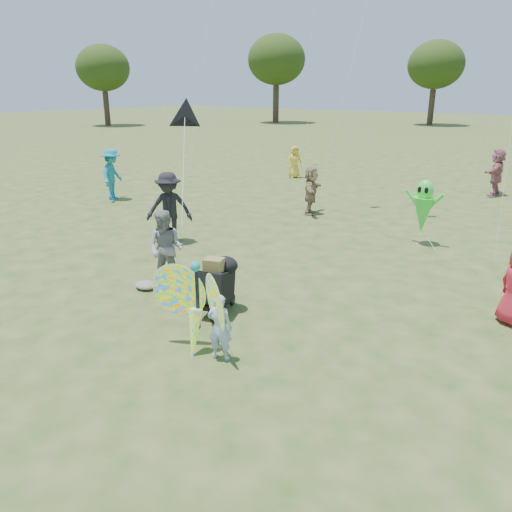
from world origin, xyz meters
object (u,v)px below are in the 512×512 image
(jogging_stroller, at_px, (218,282))
(crowd_b, at_px, (169,208))
(crowd_d, at_px, (311,190))
(crowd_j, at_px, (497,172))
(adult_man, at_px, (166,249))
(butterfly_kite, at_px, (196,308))
(crowd_g, at_px, (295,162))
(crowd_i, at_px, (112,174))
(child_girl, at_px, (220,327))
(alien_kite, at_px, (423,209))

(jogging_stroller, bearing_deg, crowd_b, 127.14)
(crowd_d, height_order, crowd_j, crowd_j)
(adult_man, xyz_separation_m, crowd_b, (-2.26, 2.26, 0.14))
(crowd_b, relative_size, butterfly_kite, 1.10)
(crowd_g, bearing_deg, adult_man, -116.42)
(crowd_i, relative_size, crowd_j, 1.05)
(crowd_i, height_order, butterfly_kite, crowd_i)
(crowd_i, xyz_separation_m, butterfly_kite, (10.36, -6.46, -0.20))
(child_girl, bearing_deg, alien_kite, -111.96)
(crowd_j, relative_size, jogging_stroller, 1.59)
(crowd_b, height_order, jogging_stroller, crowd_b)
(child_girl, relative_size, crowd_b, 0.57)
(crowd_d, distance_m, crowd_i, 7.50)
(crowd_j, xyz_separation_m, jogging_stroller, (-1.55, -14.63, -0.29))
(crowd_i, xyz_separation_m, jogging_stroller, (9.68, -5.15, -0.33))
(child_girl, height_order, crowd_i, crowd_i)
(adult_man, relative_size, crowd_b, 0.86)
(adult_man, xyz_separation_m, jogging_stroller, (1.76, -0.37, -0.20))
(crowd_g, relative_size, alien_kite, 0.84)
(crowd_b, distance_m, crowd_d, 5.22)
(crowd_g, xyz_separation_m, crowd_j, (8.41, 1.37, 0.17))
(crowd_d, xyz_separation_m, alien_kite, (4.11, -1.11, 0.18))
(jogging_stroller, distance_m, alien_kite, 6.72)
(alien_kite, bearing_deg, butterfly_kite, -95.94)
(crowd_b, height_order, crowd_g, crowd_b)
(child_girl, relative_size, butterfly_kite, 0.62)
(crowd_b, bearing_deg, child_girl, -72.65)
(crowd_b, bearing_deg, crowd_g, 69.35)
(crowd_i, height_order, jogging_stroller, crowd_i)
(jogging_stroller, bearing_deg, child_girl, -67.69)
(crowd_j, bearing_deg, crowd_i, -48.93)
(crowd_g, height_order, butterfly_kite, butterfly_kite)
(crowd_g, xyz_separation_m, alien_kite, (8.36, -6.72, 0.24))
(child_girl, relative_size, alien_kite, 0.62)
(crowd_d, relative_size, jogging_stroller, 1.40)
(crowd_b, bearing_deg, alien_kite, -0.26)
(crowd_j, height_order, butterfly_kite, crowd_j)
(crowd_g, distance_m, crowd_i, 8.59)
(adult_man, relative_size, crowd_g, 1.12)
(crowd_i, xyz_separation_m, crowd_j, (11.23, 9.48, -0.05))
(crowd_d, relative_size, crowd_g, 1.08)
(crowd_g, xyz_separation_m, butterfly_kite, (7.54, -14.57, 0.02))
(adult_man, xyz_separation_m, crowd_g, (-5.10, 12.89, -0.09))
(alien_kite, bearing_deg, jogging_stroller, -102.93)
(adult_man, height_order, crowd_j, crowd_j)
(crowd_d, bearing_deg, alien_kite, -125.58)
(crowd_g, xyz_separation_m, crowd_i, (-2.82, -8.11, 0.22))
(crowd_d, xyz_separation_m, butterfly_kite, (3.29, -8.96, -0.04))
(crowd_g, height_order, crowd_i, crowd_i)
(alien_kite, bearing_deg, child_girl, -92.63)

